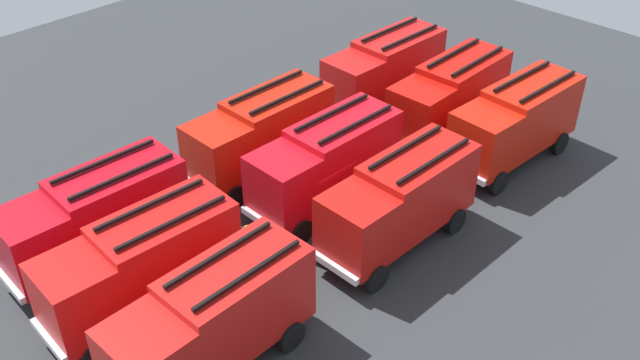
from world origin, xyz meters
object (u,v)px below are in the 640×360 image
object	(u,v)px
fire_truck_5	(141,263)
fire_truck_0	(385,69)
fire_truck_1	(261,132)
fire_truck_3	(450,95)
fire_truck_2	(95,216)
fire_truck_6	(516,121)
traffic_cone_0	(427,106)
traffic_cone_1	(411,172)
firefighter_0	(248,242)
fire_truck_4	(326,161)
fire_truck_7	(399,200)
fire_truck_8	(212,319)

from	to	relation	value
fire_truck_5	fire_truck_0	bearing A→B (deg)	-164.41
fire_truck_0	fire_truck_1	bearing A→B (deg)	2.54
fire_truck_3	fire_truck_2	bearing A→B (deg)	-13.80
fire_truck_6	traffic_cone_0	bearing A→B (deg)	-97.43
fire_truck_0	fire_truck_3	bearing A→B (deg)	91.37
traffic_cone_0	traffic_cone_1	bearing A→B (deg)	30.93
fire_truck_5	fire_truck_6	bearing A→B (deg)	170.70
fire_truck_2	traffic_cone_1	distance (m)	14.04
fire_truck_3	fire_truck_6	world-z (taller)	same
fire_truck_2	traffic_cone_1	xyz separation A→B (m)	(-12.94, 5.11, -1.87)
fire_truck_0	firefighter_0	distance (m)	14.14
fire_truck_1	traffic_cone_1	size ratio (longest dim) A/B	12.74
fire_truck_2	fire_truck_6	size ratio (longest dim) A/B	1.00
fire_truck_2	firefighter_0	size ratio (longest dim) A/B	4.34
fire_truck_4	traffic_cone_1	bearing A→B (deg)	161.72
fire_truck_0	fire_truck_1	size ratio (longest dim) A/B	1.00
traffic_cone_1	fire_truck_7	bearing A→B (deg)	31.31
fire_truck_5	firefighter_0	size ratio (longest dim) A/B	4.36
fire_truck_1	fire_truck_7	bearing A→B (deg)	93.49
fire_truck_1	firefighter_0	xyz separation A→B (m)	(4.53, 4.26, -1.21)
fire_truck_1	fire_truck_5	xyz separation A→B (m)	(8.82, 3.61, 0.00)
fire_truck_6	fire_truck_3	bearing A→B (deg)	-85.62
traffic_cone_0	traffic_cone_1	world-z (taller)	traffic_cone_0
fire_truck_1	traffic_cone_1	world-z (taller)	fire_truck_1
fire_truck_3	firefighter_0	bearing A→B (deg)	0.18
fire_truck_5	fire_truck_8	size ratio (longest dim) A/B	1.02
fire_truck_7	traffic_cone_1	bearing A→B (deg)	-147.81
fire_truck_3	traffic_cone_0	distance (m)	3.02
fire_truck_6	fire_truck_7	distance (m)	8.54
fire_truck_2	firefighter_0	distance (m)	5.87
fire_truck_4	fire_truck_8	distance (m)	9.85
fire_truck_5	traffic_cone_1	size ratio (longest dim) A/B	12.92
fire_truck_5	traffic_cone_1	world-z (taller)	fire_truck_5
fire_truck_4	fire_truck_5	xyz separation A→B (m)	(9.16, -0.12, 0.00)
fire_truck_6	fire_truck_8	size ratio (longest dim) A/B	1.01
fire_truck_1	fire_truck_8	xyz separation A→B (m)	(8.77, 7.47, 0.00)
fire_truck_0	fire_truck_7	xyz separation A→B (m)	(8.47, 7.86, 0.00)
fire_truck_2	fire_truck_8	bearing A→B (deg)	90.44
firefighter_0	fire_truck_6	bearing A→B (deg)	-44.33
fire_truck_1	fire_truck_7	xyz separation A→B (m)	(-0.37, 7.68, 0.00)
fire_truck_0	fire_truck_2	size ratio (longest dim) A/B	0.99
fire_truck_6	fire_truck_7	xyz separation A→B (m)	(8.54, 0.05, 0.00)
fire_truck_0	fire_truck_4	bearing A→B (deg)	26.10
fire_truck_3	fire_truck_8	size ratio (longest dim) A/B	1.00
fire_truck_3	fire_truck_4	size ratio (longest dim) A/B	1.00
fire_truck_8	traffic_cone_0	xyz separation A→B (m)	(-18.76, -5.59, -1.85)
fire_truck_2	fire_truck_4	bearing A→B (deg)	160.23
fire_truck_1	fire_truck_3	world-z (taller)	same
traffic_cone_1	fire_truck_8	bearing A→B (deg)	9.81
fire_truck_4	traffic_cone_0	distance (m)	10.00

